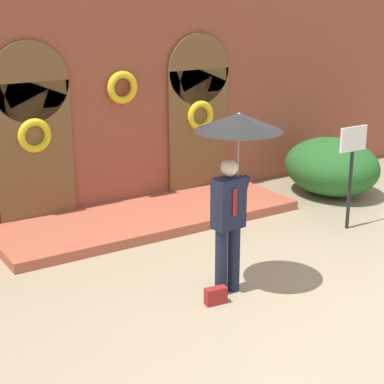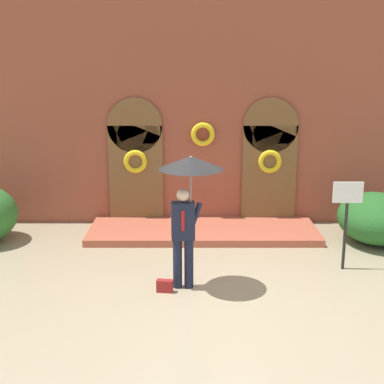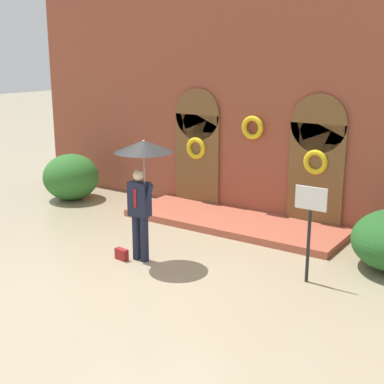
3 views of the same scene
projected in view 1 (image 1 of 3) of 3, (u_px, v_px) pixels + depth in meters
ground_plane at (258, 288)px, 8.52m from camera, size 80.00×80.00×0.00m
building_facade at (113, 57)px, 11.05m from camera, size 14.00×2.30×5.60m
person_with_umbrella at (236, 149)px, 7.90m from camera, size 1.10×1.10×2.36m
handbag at (216, 296)px, 8.07m from camera, size 0.29×0.16×0.22m
sign_post at (352, 161)px, 10.33m from camera, size 0.56×0.06×1.72m
shrub_right at (332, 166)px, 12.33m from camera, size 1.65×1.95×1.09m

